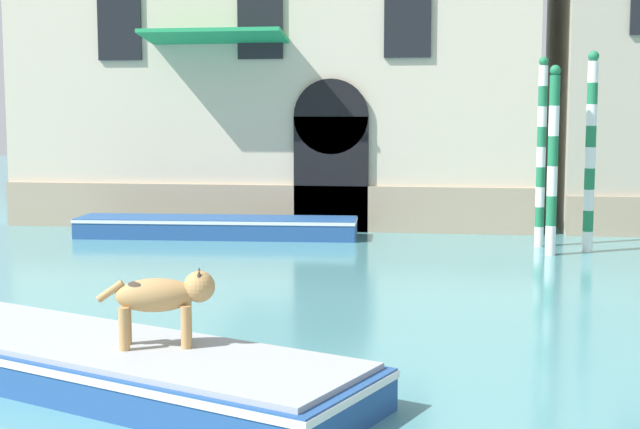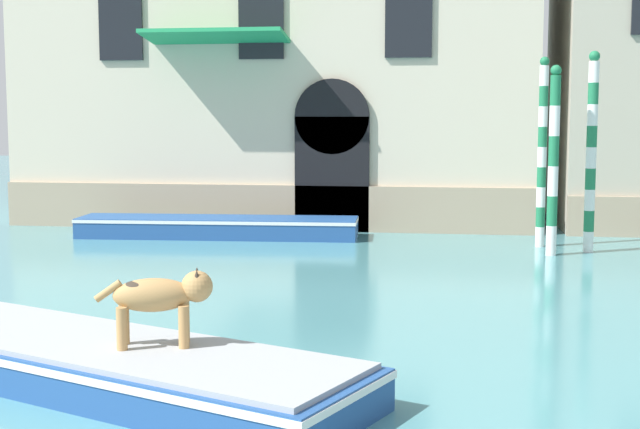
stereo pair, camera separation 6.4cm
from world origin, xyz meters
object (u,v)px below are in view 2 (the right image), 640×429
object	(u,v)px
mooring_pole_0	(591,152)
mooring_pole_4	(553,160)
dog_on_deck	(162,296)
boat_moored_near_palazzo	(218,227)
mooring_pole_2	(542,152)
boat_foreground	(52,352)

from	to	relation	value
mooring_pole_0	mooring_pole_4	size ratio (longest dim) A/B	1.08
dog_on_deck	boat_moored_near_palazzo	size ratio (longest dim) A/B	0.18
mooring_pole_0	mooring_pole_2	distance (m)	1.23
mooring_pole_0	mooring_pole_4	world-z (taller)	mooring_pole_0
boat_foreground	dog_on_deck	world-z (taller)	dog_on_deck
boat_moored_near_palazzo	mooring_pole_2	world-z (taller)	mooring_pole_2
boat_moored_near_palazzo	mooring_pole_0	size ratio (longest dim) A/B	1.59
mooring_pole_0	dog_on_deck	bearing A→B (deg)	-119.25
boat_moored_near_palazzo	boat_foreground	bearing A→B (deg)	-87.78
boat_foreground	dog_on_deck	bearing A→B (deg)	7.19
dog_on_deck	boat_foreground	bearing A→B (deg)	149.18
boat_foreground	boat_moored_near_palazzo	xyz separation A→B (m)	(-1.15, 11.82, -0.01)
dog_on_deck	mooring_pole_0	bearing A→B (deg)	45.24
boat_foreground	boat_moored_near_palazzo	world-z (taller)	boat_foreground
mooring_pole_2	mooring_pole_4	size ratio (longest dim) A/B	1.06
boat_moored_near_palazzo	mooring_pole_4	world-z (taller)	mooring_pole_4
boat_foreground	mooring_pole_4	size ratio (longest dim) A/B	2.00
mooring_pole_0	mooring_pole_2	xyz separation A→B (m)	(-0.99, 0.73, -0.04)
boat_foreground	dog_on_deck	xyz separation A→B (m)	(1.50, -0.41, 0.80)
boat_moored_near_palazzo	dog_on_deck	bearing A→B (deg)	-81.11
boat_foreground	mooring_pole_4	distance (m)	12.32
boat_moored_near_palazzo	mooring_pole_2	bearing A→B (deg)	-6.60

